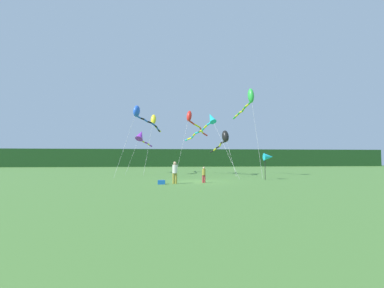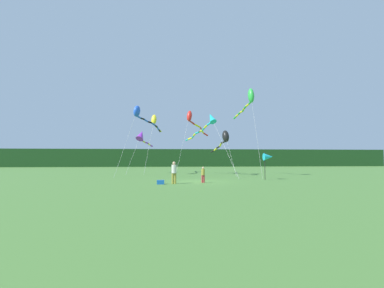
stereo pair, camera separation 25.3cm
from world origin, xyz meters
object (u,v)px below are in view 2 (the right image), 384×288
Objects in this scene: kite_black at (224,138)px; kite_green at (249,98)px; kite_red at (193,120)px; kite_yellow at (154,121)px; person_child at (203,174)px; kite_cyan at (208,122)px; person_adult at (174,171)px; cooler_box at (161,182)px; banner_flag_pole at (268,157)px; kite_blue at (140,114)px; kite_purple at (141,136)px.

kite_green reaches higher than kite_black.
kite_yellow is at bearing 136.79° from kite_red.
person_child is at bearing -111.17° from kite_black.
kite_cyan is (1.54, -2.26, -0.47)m from kite_red.
person_adult reaches higher than cooler_box.
kite_black is at bearing 68.83° from person_child.
banner_flag_pole is at bearing -52.90° from kite_red.
cooler_box is 14.61m from kite_black.
kite_black is 1.07× the size of kite_yellow.
kite_red is at bearing 2.35° from kite_blue.
person_child is 0.50× the size of banner_flag_pole.
kite_green is (2.20, -3.34, 4.29)m from kite_black.
kite_purple reaches higher than person_child.
kite_cyan reaches higher than kite_black.
kite_green is at bearing 40.27° from cooler_box.
kite_purple is 0.81× the size of kite_blue.
kite_purple is (-13.07, 12.77, 2.98)m from banner_flag_pole.
banner_flag_pole is 0.29× the size of kite_red.
kite_black reaches higher than cooler_box.
kite_red is at bearing 72.77° from cooler_box.
kite_cyan is 1.19× the size of kite_black.
kite_purple is at bearing 147.89° from kite_green.
banner_flag_pole reaches higher than person_child.
kite_yellow is at bearing 133.19° from kite_cyan.
kite_green reaches higher than kite_purple.
kite_yellow is at bearing 9.80° from kite_purple.
person_child reaches higher than cooler_box.
person_child is 0.19× the size of kite_purple.
kite_yellow is (1.76, 0.30, 2.09)m from kite_purple.
kite_green is (8.77, 8.08, 7.84)m from person_adult.
kite_green is 13.91m from kite_yellow.
banner_flag_pole is 18.52m from kite_purple.
kite_red is 1.10× the size of kite_yellow.
kite_black is at bearing -5.29° from kite_red.
person_adult is at bearing -159.83° from banner_flag_pole.
cooler_box is at bearing -123.17° from kite_black.
kite_red is (0.22, 10.99, 6.02)m from person_child.
person_adult is at bearing -76.02° from kite_purple.
cooler_box is 18.12m from kite_yellow.
person_adult is 0.26× the size of kite_purple.
kite_blue is at bearing -88.01° from kite_purple.
kite_red reaches higher than cooler_box.
kite_black is 5.86m from kite_green.
kite_purple is at bearing 156.13° from kite_black.
kite_blue reaches higher than banner_flag_pole.
kite_cyan is at bearing -13.88° from kite_blue.
banner_flag_pole reaches higher than cooler_box.
person_adult is at bearing -113.88° from kite_cyan.
kite_cyan is at bearing 78.60° from person_child.
kite_green is at bearing -37.06° from kite_yellow.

